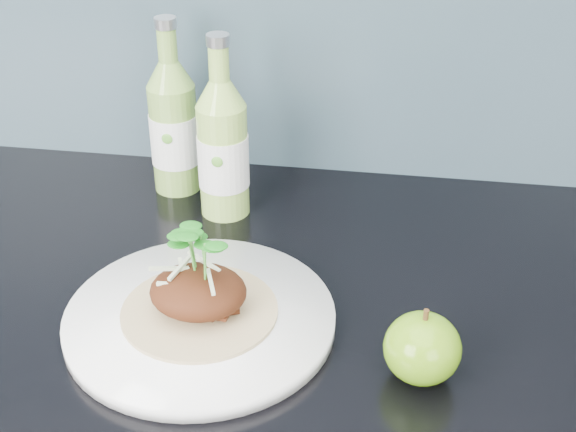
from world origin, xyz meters
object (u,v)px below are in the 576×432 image
dinner_plate (200,319)px  green_apple (422,348)px  cider_bottle_left (174,127)px  cider_bottle_right (223,149)px

dinner_plate → green_apple: green_apple is taller
dinner_plate → green_apple: (0.22, -0.04, 0.03)m
cider_bottle_left → dinner_plate: bearing=-46.8°
green_apple → cider_bottle_right: bearing=132.4°
dinner_plate → cider_bottle_left: 0.30m
cider_bottle_left → cider_bottle_right: same height
cider_bottle_right → cider_bottle_left: bearing=160.6°
dinner_plate → cider_bottle_right: (-0.02, 0.22, 0.08)m
green_apple → cider_bottle_right: (-0.24, 0.27, 0.05)m
green_apple → cider_bottle_right: 0.36m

